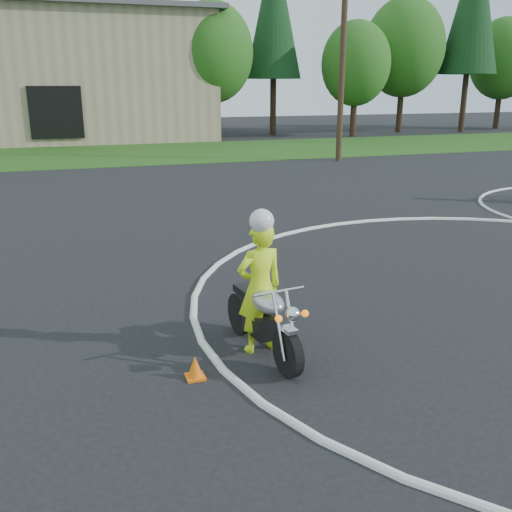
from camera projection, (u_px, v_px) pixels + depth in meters
name	position (u px, v px, depth m)	size (l,w,h in m)	color
grass_strip	(210.00, 151.00, 31.87)	(120.00, 10.00, 0.02)	#1E4714
primary_motorcycle	(264.00, 318.00, 7.78)	(0.73, 2.08, 1.10)	black
rider_primary_grp	(260.00, 284.00, 7.77)	(0.73, 0.53, 2.04)	#D3FA1A
treeline	(381.00, 41.00, 41.30)	(38.20, 8.10, 14.52)	#382619
utility_poles	(343.00, 48.00, 26.41)	(41.60, 1.12, 10.00)	#473321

